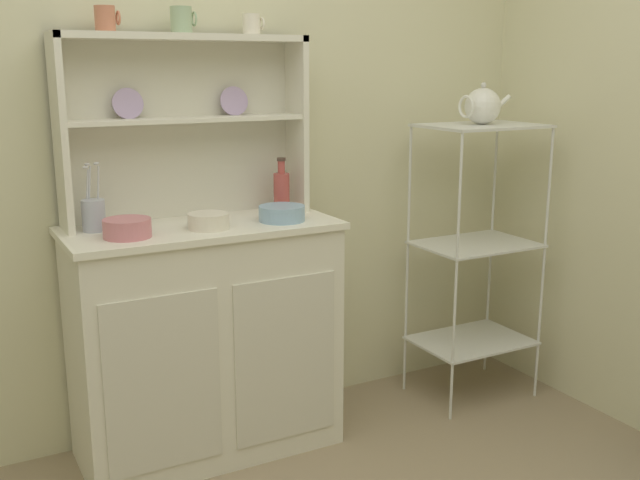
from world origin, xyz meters
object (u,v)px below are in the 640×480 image
hutch_shelf_unit (183,113)px  cup_terracotta_0 (106,19)px  bowl_mixing_large (127,228)px  utensil_jar (94,214)px  porcelain_teapot (482,106)px  hutch_cabinet (206,337)px  bakers_rack (476,236)px  jam_bottle (282,190)px

hutch_shelf_unit → cup_terracotta_0: size_ratio=10.71×
cup_terracotta_0 → bowl_mixing_large: 0.71m
utensil_jar → porcelain_teapot: 1.61m
hutch_cabinet → bowl_mixing_large: bowl_mixing_large is taller
cup_terracotta_0 → bakers_rack: bearing=-7.9°
hutch_cabinet → jam_bottle: jam_bottle is taller
hutch_cabinet → jam_bottle: (0.36, 0.09, 0.51)m
bowl_mixing_large → utensil_jar: bearing=116.5°
utensil_jar → bowl_mixing_large: bearing=-63.5°
jam_bottle → porcelain_teapot: size_ratio=0.88×
cup_terracotta_0 → porcelain_teapot: bearing=-7.9°
jam_bottle → utensil_jar: bearing=-179.4°
hutch_cabinet → cup_terracotta_0: cup_terracotta_0 is taller
hutch_cabinet → utensil_jar: (-0.36, 0.08, 0.49)m
hutch_cabinet → bowl_mixing_large: (-0.28, -0.07, 0.46)m
bakers_rack → porcelain_teapot: size_ratio=5.01×
cup_terracotta_0 → hutch_shelf_unit: bearing=8.6°
hutch_cabinet → cup_terracotta_0: size_ratio=11.51×
hutch_cabinet → utensil_jar: utensil_jar is taller
hutch_cabinet → cup_terracotta_0: bearing=155.4°
hutch_shelf_unit → cup_terracotta_0: cup_terracotta_0 is taller
hutch_cabinet → bowl_mixing_large: bearing=-165.6°
bakers_rack → utensil_jar: bakers_rack is taller
hutch_shelf_unit → porcelain_teapot: 1.23m
jam_bottle → hutch_shelf_unit: bearing=168.0°
hutch_shelf_unit → bowl_mixing_large: 0.52m
cup_terracotta_0 → jam_bottle: cup_terracotta_0 is taller
bakers_rack → cup_terracotta_0: size_ratio=14.12×
hutch_shelf_unit → porcelain_teapot: size_ratio=3.80×
bakers_rack → bowl_mixing_large: bakers_rack is taller
hutch_cabinet → jam_bottle: size_ratio=4.62×
hutch_shelf_unit → bakers_rack: 1.34m
porcelain_teapot → utensil_jar: bearing=174.1°
jam_bottle → hutch_cabinet: bearing=-166.5°
porcelain_teapot → bowl_mixing_large: bearing=179.7°
jam_bottle → bowl_mixing_large: bearing=-166.1°
porcelain_teapot → cup_terracotta_0: bearing=172.1°
bowl_mixing_large → jam_bottle: bearing=13.9°
hutch_cabinet → hutch_shelf_unit: bearing=90.0°
bowl_mixing_large → jam_bottle: (0.65, 0.16, 0.05)m
hutch_cabinet → porcelain_teapot: (1.20, -0.08, 0.82)m
hutch_shelf_unit → bowl_mixing_large: bearing=-140.3°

